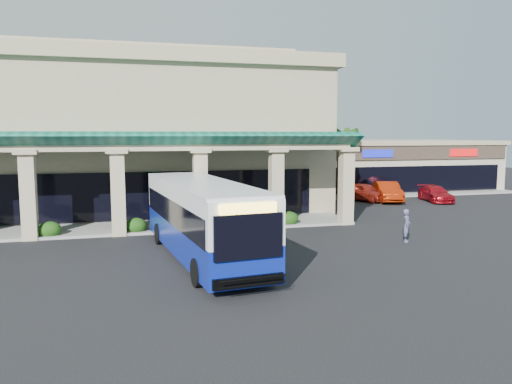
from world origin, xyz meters
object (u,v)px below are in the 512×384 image
object	(u,v)px
car_silver	(364,192)
car_red	(436,194)
transit_bus	(202,220)
pedestrian	(407,226)
car_white	(387,192)

from	to	relation	value
car_silver	car_red	bearing A→B (deg)	-41.67
transit_bus	car_silver	distance (m)	22.43
pedestrian	car_silver	distance (m)	15.95
car_silver	pedestrian	bearing A→B (deg)	-132.43
pedestrian	car_silver	bearing A→B (deg)	15.53
car_silver	car_red	size ratio (longest dim) A/B	1.02
transit_bus	pedestrian	xyz separation A→B (m)	(10.69, 0.67, -0.87)
car_silver	car_white	distance (m)	1.88
car_white	car_red	xyz separation A→B (m)	(3.84, -1.09, -0.18)
transit_bus	pedestrian	size ratio (longest dim) A/B	7.25
pedestrian	car_white	size ratio (longest dim) A/B	0.34
transit_bus	car_silver	bearing A→B (deg)	38.19
transit_bus	pedestrian	world-z (taller)	transit_bus
pedestrian	car_white	world-z (taller)	pedestrian
transit_bus	car_white	xyz separation A→B (m)	(17.69, 14.93, -0.91)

